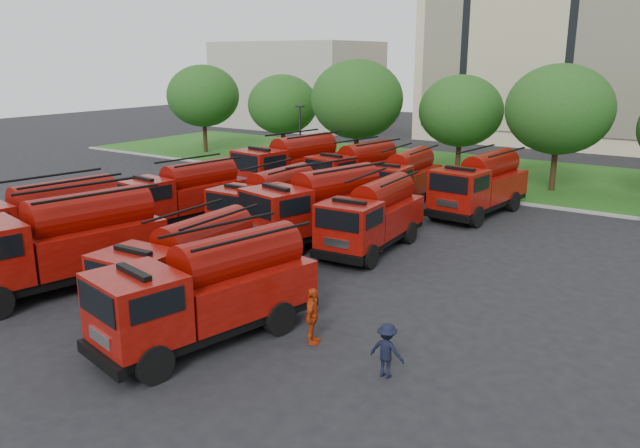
{
  "coord_description": "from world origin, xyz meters",
  "views": [
    {
      "loc": [
        15.8,
        -18.08,
        8.44
      ],
      "look_at": [
        1.96,
        2.16,
        1.8
      ],
      "focal_mm": 35.0,
      "sensor_mm": 36.0,
      "label": 1
    }
  ],
  "objects_px": {
    "fire_truck_2": "(185,264)",
    "fire_truck_0": "(40,222)",
    "firefighter_3": "(386,376)",
    "fire_truck_7": "(373,216)",
    "fire_truck_6": "(318,206)",
    "fire_truck_5": "(269,201)",
    "fire_truck_4": "(184,194)",
    "fire_truck_9": "(356,170)",
    "firefighter_4": "(156,263)",
    "firefighter_1": "(109,350)",
    "fire_truck_1": "(60,243)",
    "firefighter_2": "(312,343)",
    "firefighter_5": "(376,251)",
    "fire_truck_8": "(290,165)",
    "fire_truck_11": "(480,184)",
    "fire_truck_3": "(209,291)",
    "firefighter_0": "(128,350)",
    "fire_truck_10": "(403,179)"
  },
  "relations": [
    {
      "from": "firefighter_2",
      "to": "fire_truck_8",
      "type": "bearing_deg",
      "value": 16.88
    },
    {
      "from": "fire_truck_6",
      "to": "fire_truck_9",
      "type": "height_order",
      "value": "fire_truck_6"
    },
    {
      "from": "fire_truck_8",
      "to": "fire_truck_11",
      "type": "relative_size",
      "value": 1.08
    },
    {
      "from": "fire_truck_9",
      "to": "firefighter_0",
      "type": "relative_size",
      "value": 4.52
    },
    {
      "from": "fire_truck_8",
      "to": "firefighter_3",
      "type": "bearing_deg",
      "value": -38.74
    },
    {
      "from": "fire_truck_5",
      "to": "fire_truck_7",
      "type": "bearing_deg",
      "value": 2.12
    },
    {
      "from": "fire_truck_4",
      "to": "fire_truck_6",
      "type": "height_order",
      "value": "fire_truck_6"
    },
    {
      "from": "firefighter_3",
      "to": "firefighter_4",
      "type": "bearing_deg",
      "value": -15.19
    },
    {
      "from": "firefighter_2",
      "to": "firefighter_3",
      "type": "xyz_separation_m",
      "value": [
        2.81,
        -0.51,
        0.0
      ]
    },
    {
      "from": "fire_truck_2",
      "to": "fire_truck_10",
      "type": "height_order",
      "value": "fire_truck_10"
    },
    {
      "from": "fire_truck_7",
      "to": "firefighter_4",
      "type": "relative_size",
      "value": 4.05
    },
    {
      "from": "fire_truck_2",
      "to": "firefighter_4",
      "type": "height_order",
      "value": "fire_truck_2"
    },
    {
      "from": "fire_truck_6",
      "to": "firefighter_5",
      "type": "height_order",
      "value": "fire_truck_6"
    },
    {
      "from": "fire_truck_1",
      "to": "fire_truck_3",
      "type": "relative_size",
      "value": 1.1
    },
    {
      "from": "fire_truck_7",
      "to": "firefighter_2",
      "type": "xyz_separation_m",
      "value": [
        3.24,
        -9.3,
        -1.55
      ]
    },
    {
      "from": "fire_truck_6",
      "to": "firefighter_1",
      "type": "height_order",
      "value": "fire_truck_6"
    },
    {
      "from": "firefighter_3",
      "to": "fire_truck_0",
      "type": "bearing_deg",
      "value": -3.84
    },
    {
      "from": "fire_truck_4",
      "to": "firefighter_5",
      "type": "xyz_separation_m",
      "value": [
        10.59,
        1.42,
        -1.56
      ]
    },
    {
      "from": "fire_truck_6",
      "to": "firefighter_3",
      "type": "relative_size",
      "value": 5.11
    },
    {
      "from": "fire_truck_5",
      "to": "fire_truck_4",
      "type": "bearing_deg",
      "value": -166.91
    },
    {
      "from": "fire_truck_4",
      "to": "fire_truck_3",
      "type": "bearing_deg",
      "value": -32.93
    },
    {
      "from": "fire_truck_6",
      "to": "fire_truck_9",
      "type": "distance_m",
      "value": 10.24
    },
    {
      "from": "fire_truck_2",
      "to": "fire_truck_0",
      "type": "bearing_deg",
      "value": 176.02
    },
    {
      "from": "fire_truck_8",
      "to": "fire_truck_9",
      "type": "bearing_deg",
      "value": 31.32
    },
    {
      "from": "fire_truck_6",
      "to": "fire_truck_11",
      "type": "relative_size",
      "value": 1.04
    },
    {
      "from": "fire_truck_0",
      "to": "fire_truck_3",
      "type": "relative_size",
      "value": 1.03
    },
    {
      "from": "fire_truck_7",
      "to": "firefighter_4",
      "type": "height_order",
      "value": "fire_truck_7"
    },
    {
      "from": "fire_truck_1",
      "to": "firefighter_1",
      "type": "bearing_deg",
      "value": -10.82
    },
    {
      "from": "firefighter_3",
      "to": "fire_truck_6",
      "type": "bearing_deg",
      "value": -49.19
    },
    {
      "from": "fire_truck_9",
      "to": "firefighter_1",
      "type": "bearing_deg",
      "value": -69.39
    },
    {
      "from": "firefighter_4",
      "to": "fire_truck_9",
      "type": "bearing_deg",
      "value": -73.33
    },
    {
      "from": "fire_truck_1",
      "to": "firefighter_3",
      "type": "xyz_separation_m",
      "value": [
        13.08,
        0.97,
        -1.77
      ]
    },
    {
      "from": "fire_truck_2",
      "to": "fire_truck_8",
      "type": "bearing_deg",
      "value": 112.59
    },
    {
      "from": "fire_truck_10",
      "to": "firefighter_5",
      "type": "height_order",
      "value": "fire_truck_10"
    },
    {
      "from": "fire_truck_3",
      "to": "fire_truck_9",
      "type": "height_order",
      "value": "fire_truck_3"
    },
    {
      "from": "fire_truck_0",
      "to": "firefighter_3",
      "type": "relative_size",
      "value": 4.96
    },
    {
      "from": "fire_truck_0",
      "to": "fire_truck_9",
      "type": "height_order",
      "value": "fire_truck_0"
    },
    {
      "from": "fire_truck_6",
      "to": "fire_truck_7",
      "type": "bearing_deg",
      "value": 20.52
    },
    {
      "from": "fire_truck_2",
      "to": "fire_truck_7",
      "type": "xyz_separation_m",
      "value": [
        2.07,
        9.36,
        0.03
      ]
    },
    {
      "from": "fire_truck_1",
      "to": "fire_truck_8",
      "type": "relative_size",
      "value": 1.0
    },
    {
      "from": "fire_truck_9",
      "to": "fire_truck_5",
      "type": "bearing_deg",
      "value": -77.26
    },
    {
      "from": "fire_truck_5",
      "to": "fire_truck_9",
      "type": "bearing_deg",
      "value": 93.17
    },
    {
      "from": "fire_truck_9",
      "to": "firefighter_0",
      "type": "xyz_separation_m",
      "value": [
        5.42,
        -21.97,
        -1.62
      ]
    },
    {
      "from": "firefighter_4",
      "to": "fire_truck_8",
      "type": "bearing_deg",
      "value": -58.4
    },
    {
      "from": "fire_truck_1",
      "to": "firefighter_2",
      "type": "distance_m",
      "value": 10.53
    },
    {
      "from": "fire_truck_4",
      "to": "firefighter_1",
      "type": "xyz_separation_m",
      "value": [
        8.79,
        -11.53,
        -1.56
      ]
    },
    {
      "from": "fire_truck_7",
      "to": "fire_truck_6",
      "type": "bearing_deg",
      "value": -176.5
    },
    {
      "from": "fire_truck_7",
      "to": "fire_truck_11",
      "type": "bearing_deg",
      "value": 75.77
    },
    {
      "from": "firefighter_4",
      "to": "fire_truck_1",
      "type": "bearing_deg",
      "value": 99.29
    },
    {
      "from": "fire_truck_0",
      "to": "firefighter_5",
      "type": "height_order",
      "value": "fire_truck_0"
    }
  ]
}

